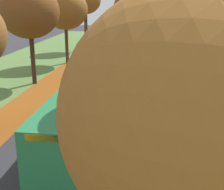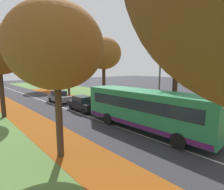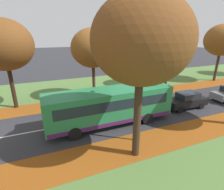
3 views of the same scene
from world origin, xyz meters
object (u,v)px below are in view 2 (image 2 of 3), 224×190
object	(u,v)px
bus	(146,108)
tree_right_near	(177,42)
car_black_lead	(83,104)
tree_right_far	(68,60)
car_grey_following	(59,97)
tree_left_near	(56,47)
tree_right_distant	(47,59)
streetlamp_right	(157,79)
tree_right_mid	(104,54)

from	to	relation	value
bus	tree_right_near	bearing A→B (deg)	0.55
tree_right_near	car_black_lead	world-z (taller)	tree_right_near
tree_right_far	car_grey_following	bearing A→B (deg)	-129.68
tree_left_near	tree_right_far	world-z (taller)	tree_right_far
tree_right_far	tree_right_distant	bearing A→B (deg)	86.33
tree_right_far	streetlamp_right	xyz separation A→B (m)	(-1.65, -18.75, -2.25)
tree_right_mid	bus	size ratio (longest dim) A/B	0.83
tree_right_far	car_grey_following	xyz separation A→B (m)	(-4.21, -5.07, -5.17)
car_grey_following	tree_right_distant	bearing A→B (deg)	72.34
tree_right_far	car_black_lead	world-z (taller)	tree_right_far
car_black_lead	car_grey_following	size ratio (longest dim) A/B	0.99
tree_left_near	car_black_lead	distance (m)	11.14
streetlamp_right	car_black_lead	bearing A→B (deg)	110.22
tree_right_distant	streetlamp_right	size ratio (longest dim) A/B	1.58
streetlamp_right	bus	bearing A→B (deg)	-162.86
bus	car_black_lead	bearing A→B (deg)	91.09
streetlamp_right	car_grey_following	size ratio (longest dim) A/B	1.41
tree_right_near	car_black_lead	size ratio (longest dim) A/B	2.18
tree_right_distant	tree_left_near	bearing A→B (deg)	-111.46
tree_left_near	tree_right_mid	distance (m)	14.57
tree_right_far	bus	distance (m)	20.47
bus	car_grey_following	world-z (taller)	bus
tree_right_near	tree_left_near	bearing A→B (deg)	177.18
tree_left_near	tree_right_distant	xyz separation A→B (m)	(11.47, 29.18, 1.10)
tree_right_near	tree_right_far	bearing A→B (deg)	89.97
tree_right_near	bus	size ratio (longest dim) A/B	0.89
tree_left_near	tree_right_mid	size ratio (longest dim) A/B	0.90
tree_right_distant	car_grey_following	world-z (taller)	tree_right_distant
bus	tree_right_far	bearing A→B (deg)	77.72
tree_left_near	car_black_lead	world-z (taller)	tree_left_near
tree_right_far	tree_right_distant	size ratio (longest dim) A/B	0.87
tree_right_mid	car_black_lead	xyz separation A→B (m)	(-4.52, -1.86, -5.70)
tree_left_near	tree_right_far	size ratio (longest dim) A/B	0.94
tree_right_far	car_grey_following	distance (m)	8.38
tree_left_near	tree_right_near	distance (m)	10.89
tree_right_distant	bus	xyz separation A→B (m)	(-4.91, -29.75, -5.03)
tree_right_far	tree_right_distant	xyz separation A→B (m)	(0.65, 10.20, 0.74)
tree_right_mid	tree_right_distant	bearing A→B (deg)	88.41
tree_right_near	tree_right_mid	xyz separation A→B (m)	(0.12, 10.13, -0.37)
tree_right_far	tree_right_mid	bearing A→B (deg)	-89.33
tree_right_near	car_black_lead	bearing A→B (deg)	118.02
tree_right_mid	bus	xyz separation A→B (m)	(-4.36, -10.17, -4.81)
tree_right_mid	car_grey_following	distance (m)	8.35
car_black_lead	tree_right_distant	bearing A→B (deg)	76.70
car_black_lead	tree_right_near	bearing A→B (deg)	-61.98
tree_right_mid	streetlamp_right	bearing A→B (deg)	-100.62
tree_right_near	tree_right_mid	world-z (taller)	tree_right_near
tree_right_mid	bus	bearing A→B (deg)	-113.22
car_grey_following	tree_left_near	bearing A→B (deg)	-115.41
car_black_lead	car_grey_following	world-z (taller)	same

